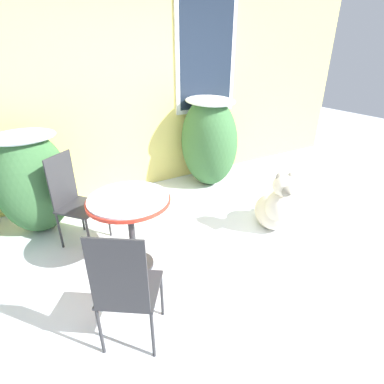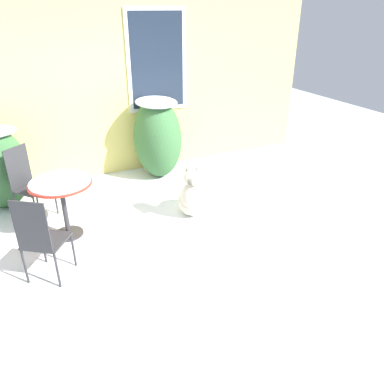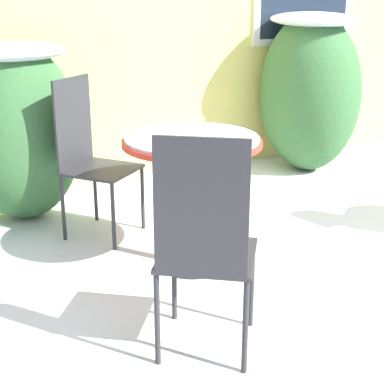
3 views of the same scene
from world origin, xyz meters
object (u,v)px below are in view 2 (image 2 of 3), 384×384
(patio_table, at_px, (62,191))
(dog, at_px, (192,197))
(patio_chair_near_table, at_px, (27,181))
(patio_chair_far_side, at_px, (40,237))

(patio_table, distance_m, dog, 1.70)
(patio_chair_near_table, bearing_deg, patio_chair_far_side, -128.87)
(patio_chair_near_table, xyz_separation_m, patio_chair_far_side, (0.04, -1.52, 0.00))
(patio_chair_near_table, distance_m, patio_chair_far_side, 1.52)
(patio_chair_near_table, height_order, dog, patio_chair_near_table)
(patio_table, height_order, dog, dog)
(patio_chair_near_table, bearing_deg, dog, -64.70)
(patio_chair_near_table, height_order, patio_chair_far_side, same)
(patio_table, xyz_separation_m, patio_chair_near_table, (-0.37, 0.71, -0.10))
(patio_table, relative_size, patio_chair_far_side, 0.76)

